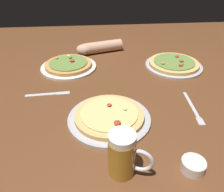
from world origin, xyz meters
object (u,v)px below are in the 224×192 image
Objects in this scene: pizza_plate_near at (109,117)px; ramekin_sauce at (193,166)px; pizza_plate_side at (69,65)px; knife_right at (48,94)px; beer_mug_dark at (123,155)px; fork_left at (193,108)px; diner_arm at (98,47)px; pizza_plate_far at (174,64)px.

pizza_plate_near reaches higher than ramekin_sauce.
pizza_plate_side is 1.53× the size of knife_right.
knife_right is at bearing 142.06° from pizza_plate_near.
fork_left is (0.35, 0.30, -0.07)m from beer_mug_dark.
beer_mug_dark reaches higher than diner_arm.
pizza_plate_side reaches higher than ramekin_sauce.
pizza_plate_side is 4.24× the size of ramekin_sauce.
fork_left is (-0.05, -0.40, -0.01)m from pizza_plate_far.
beer_mug_dark is (0.21, -0.74, 0.06)m from pizza_plate_side.
pizza_plate_far is 0.81m from beer_mug_dark.
fork_left is (0.37, 0.04, -0.01)m from pizza_plate_near.
ramekin_sauce is (0.24, -0.27, 0.00)m from pizza_plate_near.
diner_arm is at bearing 149.56° from pizza_plate_far.
ramekin_sauce is (-0.18, -0.71, 0.00)m from pizza_plate_far.
beer_mug_dark is 2.04× the size of ramekin_sauce.
diner_arm is at bearing 62.55° from knife_right.
ramekin_sauce is at bearing -3.27° from beer_mug_dark.
ramekin_sauce is 0.70m from knife_right.
diner_arm reaches higher than ramekin_sauce.
diner_arm reaches higher than knife_right.
beer_mug_dark is at bearing -139.22° from fork_left.
pizza_plate_side is 0.28m from diner_arm.
pizza_plate_far is at bearing 47.47° from pizza_plate_near.
ramekin_sauce is 0.24× the size of diner_arm.
pizza_plate_far is at bearing -3.77° from pizza_plate_side.
beer_mug_dark reaches higher than fork_left.
beer_mug_dark is (0.02, -0.25, 0.06)m from pizza_plate_near.
fork_left is at bearing 67.34° from ramekin_sauce.
pizza_plate_far is at bearing -30.44° from diner_arm.
pizza_plate_far is at bearing 19.03° from knife_right.
ramekin_sauce reaches higher than fork_left.
knife_right is at bearing -160.97° from pizza_plate_far.
diner_arm is (-0.02, 0.70, 0.02)m from pizza_plate_near.
pizza_plate_near is 1.40× the size of fork_left.
pizza_plate_near is 0.70m from diner_arm.
pizza_plate_near is 0.35m from knife_right.
pizza_plate_far reaches higher than fork_left.
diner_arm is (-0.38, 0.66, 0.03)m from fork_left.
fork_left is (0.13, 0.31, -0.02)m from ramekin_sauce.
beer_mug_dark is 0.74× the size of knife_right.
knife_right is at bearing 165.21° from fork_left.
pizza_plate_near is at bearing -88.47° from diner_arm.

